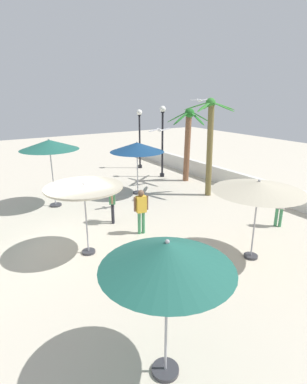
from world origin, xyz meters
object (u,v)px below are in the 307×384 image
at_px(patio_umbrella_2, 259,187).
at_px(seagull_0, 199,100).
at_px(patio_umbrella_4, 49,145).
at_px(lamp_post_1, 162,135).
at_px(patio_umbrella_0, 167,256).
at_px(patio_umbrella_1, 137,147).
at_px(lamp_post_0, 140,132).
at_px(palm_tree_0, 210,136).
at_px(guest_2, 141,207).
at_px(palm_tree_1, 188,136).
at_px(seagull_1, 159,130).
at_px(guest_1, 112,199).
at_px(guest_3, 280,204).
at_px(patio_umbrella_5, 84,191).

relative_size(patio_umbrella_2, seagull_0, 2.33).
relative_size(patio_umbrella_4, lamp_post_1, 0.73).
xyz_separation_m(patio_umbrella_4, lamp_post_1, (-1.69, 7.10, -0.22)).
distance_m(patio_umbrella_0, patio_umbrella_1, 10.72).
distance_m(lamp_post_0, seagull_0, 5.73).
relative_size(patio_umbrella_0, seagull_0, 2.34).
height_order(palm_tree_0, guest_2, palm_tree_0).
bearing_deg(patio_umbrella_4, palm_tree_0, 70.66).
bearing_deg(palm_tree_1, patio_umbrella_4, -89.29).
bearing_deg(seagull_1, palm_tree_0, 95.72).
relative_size(patio_umbrella_0, patio_umbrella_2, 1.00).
height_order(patio_umbrella_2, patio_umbrella_4, patio_umbrella_4).
xyz_separation_m(palm_tree_0, lamp_post_1, (-4.18, -0.00, -0.38)).
distance_m(patio_umbrella_1, palm_tree_1, 3.68).
bearing_deg(seagull_0, seagull_1, -62.36).
height_order(patio_umbrella_4, seagull_0, seagull_0).
bearing_deg(seagull_1, lamp_post_0, 156.69).
bearing_deg(seagull_1, guest_1, -81.25).
bearing_deg(guest_3, lamp_post_1, 178.24).
bearing_deg(patio_umbrella_1, palm_tree_0, 54.93).
distance_m(patio_umbrella_4, seagull_0, 7.98).
height_order(palm_tree_0, guest_1, palm_tree_0).
distance_m(patio_umbrella_0, patio_umbrella_2, 5.09).
height_order(patio_umbrella_0, seagull_0, seagull_0).
xyz_separation_m(palm_tree_1, lamp_post_1, (-1.59, -0.70, -0.02)).
distance_m(patio_umbrella_4, lamp_post_0, 8.35).
distance_m(patio_umbrella_5, seagull_1, 4.92).
bearing_deg(lamp_post_1, lamp_post_0, -179.31).
height_order(palm_tree_1, guest_3, palm_tree_1).
relative_size(palm_tree_1, seagull_0, 3.56).
height_order(patio_umbrella_2, patio_umbrella_5, patio_umbrella_2).
relative_size(patio_umbrella_0, guest_2, 1.63).
bearing_deg(guest_2, lamp_post_1, 140.96).
bearing_deg(patio_umbrella_4, seagull_1, 54.51).
bearing_deg(patio_umbrella_4, guest_1, 24.70).
relative_size(guest_2, guest_3, 1.11).
height_order(palm_tree_1, lamp_post_0, palm_tree_1).
height_order(patio_umbrella_2, guest_2, patio_umbrella_2).
relative_size(patio_umbrella_1, palm_tree_1, 0.65).
xyz_separation_m(palm_tree_1, seagull_1, (2.90, -3.86, 0.89)).
bearing_deg(lamp_post_0, palm_tree_0, 0.29).
xyz_separation_m(seagull_0, seagull_1, (1.98, -3.78, -1.13)).
bearing_deg(patio_umbrella_0, patio_umbrella_2, 113.19).
distance_m(patio_umbrella_2, palm_tree_0, 6.34).
relative_size(patio_umbrella_2, palm_tree_0, 0.58).
xyz_separation_m(patio_umbrella_5, lamp_post_1, (-6.67, 7.34, 0.46)).
bearing_deg(guest_3, guest_2, -115.31).
bearing_deg(patio_umbrella_2, seagull_1, -178.61).
bearing_deg(patio_umbrella_0, guest_1, 163.10).
bearing_deg(palm_tree_0, guest_1, -82.94).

